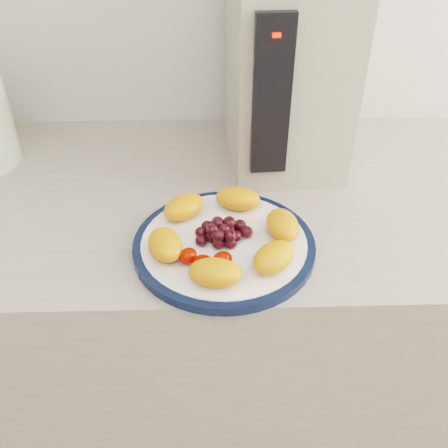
{
  "coord_description": "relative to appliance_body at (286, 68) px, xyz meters",
  "views": [
    {
      "loc": [
        0.1,
        0.42,
        1.41
      ],
      "look_at": [
        0.12,
        1.03,
        0.95
      ],
      "focal_mm": 40.0,
      "sensor_mm": 36.0,
      "label": 1
    }
  ],
  "objects": [
    {
      "name": "fruit_plate",
      "position": [
        -0.12,
        -0.31,
        -0.15
      ],
      "size": [
        0.25,
        0.25,
        0.04
      ],
      "color": "orange",
      "rests_on": "plate_face"
    },
    {
      "name": "plate_rim",
      "position": [
        -0.12,
        -0.31,
        -0.17
      ],
      "size": [
        0.29,
        0.29,
        0.01
      ],
      "primitive_type": "cylinder",
      "color": "#0A1635",
      "rests_on": "counter"
    },
    {
      "name": "appliance_body",
      "position": [
        0.0,
        0.0,
        0.0
      ],
      "size": [
        0.22,
        0.3,
        0.36
      ],
      "primitive_type": "cube",
      "rotation": [
        0.0,
        0.0,
        0.06
      ],
      "color": "#ABA492",
      "rests_on": "counter"
    },
    {
      "name": "counter",
      "position": [
        -0.24,
        -0.14,
        -0.63
      ],
      "size": [
        3.5,
        0.6,
        0.9
      ],
      "primitive_type": "cube",
      "color": "#ACA092",
      "rests_on": "floor"
    },
    {
      "name": "appliance_panel",
      "position": [
        -0.04,
        -0.15,
        0.01
      ],
      "size": [
        0.06,
        0.02,
        0.27
      ],
      "primitive_type": "cube",
      "rotation": [
        0.0,
        0.0,
        0.06
      ],
      "color": "black",
      "rests_on": "appliance_body"
    },
    {
      "name": "appliance_led",
      "position": [
        -0.04,
        -0.16,
        0.11
      ],
      "size": [
        0.01,
        0.01,
        0.01
      ],
      "primitive_type": "cube",
      "rotation": [
        0.0,
        0.0,
        0.06
      ],
      "color": "#FF0C05",
      "rests_on": "appliance_panel"
    },
    {
      "name": "plate_face",
      "position": [
        -0.12,
        -0.31,
        -0.17
      ],
      "size": [
        0.26,
        0.26,
        0.02
      ],
      "primitive_type": "cylinder",
      "color": "white",
      "rests_on": "counter"
    },
    {
      "name": "cabinet_face",
      "position": [
        -0.24,
        -0.14,
        -0.66
      ],
      "size": [
        3.48,
        0.58,
        0.84
      ],
      "primitive_type": "cube",
      "color": "#846347",
      "rests_on": "floor"
    }
  ]
}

